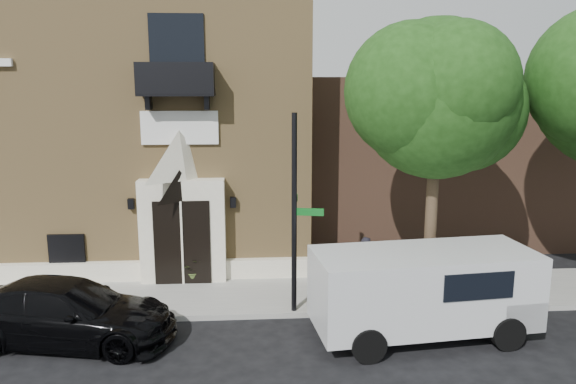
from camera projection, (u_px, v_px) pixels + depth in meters
name	position (u px, v px, depth m)	size (l,w,h in m)	color
ground	(211.00, 321.00, 14.96)	(120.00, 120.00, 0.00)	black
sidewalk	(249.00, 296.00, 16.48)	(42.00, 3.00, 0.15)	gray
church	(144.00, 124.00, 21.63)	(12.20, 11.01, 9.30)	#A6834E
neighbour_building	(506.00, 154.00, 23.94)	(18.00, 8.00, 6.40)	brown
street_tree_left	(439.00, 97.00, 14.55)	(4.97, 4.38, 7.77)	#38281C
black_sedan	(68.00, 312.00, 13.62)	(2.14, 5.27, 1.53)	black
cargo_van	(431.00, 289.00, 13.85)	(5.63, 2.77, 2.21)	silver
street_sign	(295.00, 214.00, 14.77)	(0.84, 0.93, 5.34)	black
fire_hydrant	(406.00, 294.00, 15.41)	(0.45, 0.36, 0.78)	#A01804
dumpster	(419.00, 280.00, 15.95)	(1.81, 1.14, 1.12)	#103C18
planter	(194.00, 270.00, 17.39)	(0.67, 0.58, 0.74)	#455A27
pedestrian_near	(364.00, 263.00, 16.64)	(0.59, 0.39, 1.62)	black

